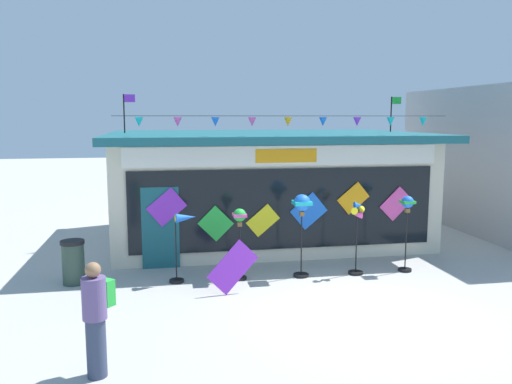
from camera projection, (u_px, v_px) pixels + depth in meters
name	position (u px, v px, depth m)	size (l,w,h in m)	color
ground_plane	(361.00, 313.00, 9.82)	(80.00, 80.00, 0.00)	#ADAAA5
kite_shop_building	(264.00, 185.00, 15.86)	(9.05, 6.49, 4.32)	beige
wind_spinner_far_left	(183.00, 233.00, 11.54)	(0.65, 0.33, 1.57)	black
wind_spinner_left	(240.00, 226.00, 11.70)	(0.31, 0.31, 1.63)	black
wind_spinner_center_left	(302.00, 210.00, 11.87)	(0.40, 0.40, 1.93)	black
wind_spinner_center_right	(357.00, 227.00, 12.09)	(0.40, 0.35, 1.73)	black
wind_spinner_right	(407.00, 215.00, 12.31)	(0.32, 0.32, 1.83)	black
person_near_camera	(96.00, 316.00, 7.32)	(0.45, 0.47, 1.68)	#333D56
trash_bin	(73.00, 262.00, 11.49)	(0.52, 0.52, 0.98)	#2D4238
display_kite_on_ground	(233.00, 267.00, 10.86)	(0.57, 0.03, 1.04)	purple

